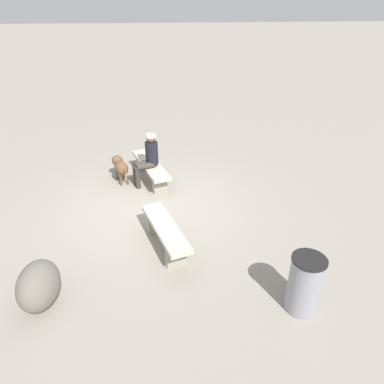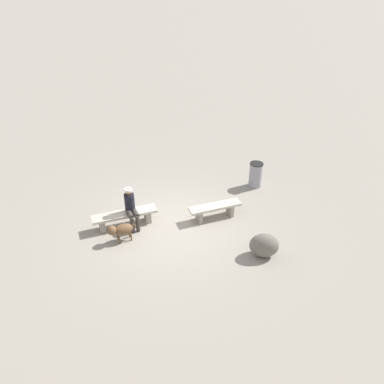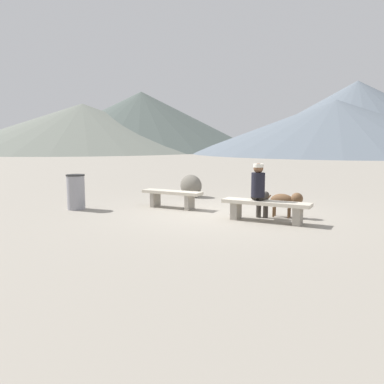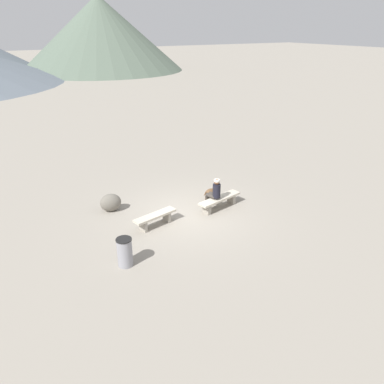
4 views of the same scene
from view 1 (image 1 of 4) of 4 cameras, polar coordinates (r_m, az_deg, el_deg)
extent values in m
cube|color=gray|center=(7.19, -7.31, -2.85)|extent=(210.00, 210.00, 0.06)
cube|color=gray|center=(5.55, -2.70, -10.73)|extent=(0.18, 0.37, 0.37)
cube|color=gray|center=(6.33, -6.03, -5.28)|extent=(0.18, 0.37, 0.37)
cube|color=beige|center=(5.80, -4.57, -6.06)|extent=(1.65, 0.70, 0.08)
cube|color=gray|center=(7.66, -5.51, 1.23)|extent=(0.22, 0.34, 0.37)
cube|color=gray|center=(8.84, -8.31, 4.95)|extent=(0.22, 0.34, 0.37)
cube|color=beige|center=(8.15, -7.10, 4.65)|extent=(1.94, 0.79, 0.08)
cylinder|color=black|center=(7.84, -6.87, 6.64)|extent=(0.29, 0.29, 0.52)
sphere|color=brown|center=(7.72, -7.02, 9.08)|extent=(0.21, 0.21, 0.21)
cylinder|color=silver|center=(7.70, -7.05, 9.48)|extent=(0.22, 0.22, 0.07)
cylinder|color=#38332D|center=(7.95, -8.35, 4.82)|extent=(0.26, 0.44, 0.15)
cylinder|color=#38332D|center=(8.01, -9.60, 2.82)|extent=(0.11, 0.11, 0.52)
cylinder|color=#38332D|center=(7.81, -7.95, 4.40)|extent=(0.26, 0.44, 0.15)
cylinder|color=#38332D|center=(7.87, -9.23, 2.37)|extent=(0.11, 0.11, 0.52)
ellipsoid|color=brown|center=(8.17, -11.96, 4.05)|extent=(0.59, 0.43, 0.30)
sphere|color=brown|center=(8.44, -12.61, 5.25)|extent=(0.27, 0.27, 0.27)
cylinder|color=brown|center=(8.41, -12.63, 2.72)|extent=(0.04, 0.04, 0.23)
cylinder|color=brown|center=(8.45, -11.55, 2.95)|extent=(0.04, 0.04, 0.23)
cylinder|color=brown|center=(8.12, -12.00, 1.79)|extent=(0.04, 0.04, 0.23)
cylinder|color=brown|center=(8.15, -10.88, 2.04)|extent=(0.04, 0.04, 0.23)
cylinder|color=brown|center=(7.88, -11.38, 3.54)|extent=(0.12, 0.06, 0.15)
cylinder|color=gray|center=(4.94, 18.55, -14.79)|extent=(0.44, 0.44, 0.85)
cylinder|color=black|center=(4.66, 19.40, -10.83)|extent=(0.46, 0.46, 0.03)
ellipsoid|color=#6B665B|center=(5.27, -24.63, -14.27)|extent=(0.86, 0.66, 0.68)
camera|label=2|loc=(11.64, -74.48, 25.97)|focal=35.95mm
camera|label=3|loc=(14.08, 24.00, 18.40)|focal=36.95mm
camera|label=4|loc=(11.28, 86.40, 17.88)|focal=34.89mm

